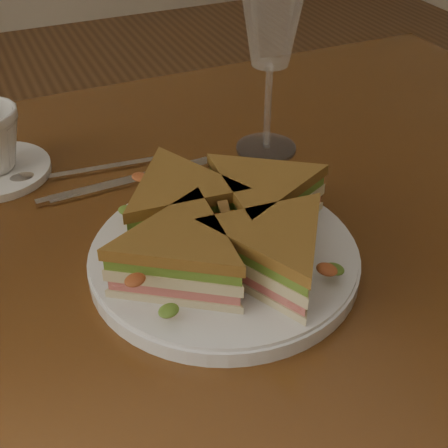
% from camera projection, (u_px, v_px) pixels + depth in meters
% --- Properties ---
extents(table, '(1.20, 0.80, 0.75)m').
position_uv_depth(table, '(192.00, 297.00, 0.73)').
color(table, '#3E210E').
rests_on(table, ground).
extents(plate, '(0.27, 0.27, 0.02)m').
position_uv_depth(plate, '(224.00, 258.00, 0.61)').
color(plate, white).
rests_on(plate, table).
extents(sandwich_wedges, '(0.30, 0.30, 0.06)m').
position_uv_depth(sandwich_wedges, '(224.00, 228.00, 0.59)').
color(sandwich_wedges, beige).
rests_on(sandwich_wedges, plate).
extents(crisps_mound, '(0.09, 0.09, 0.05)m').
position_uv_depth(crisps_mound, '(224.00, 232.00, 0.60)').
color(crisps_mound, '#C45B19').
rests_on(crisps_mound, plate).
extents(spoon, '(0.18, 0.04, 0.01)m').
position_uv_depth(spoon, '(43.00, 178.00, 0.74)').
color(spoon, silver).
rests_on(spoon, table).
extents(knife, '(0.22, 0.02, 0.00)m').
position_uv_depth(knife, '(121.00, 184.00, 0.74)').
color(knife, silver).
rests_on(knife, table).
extents(wine_glass, '(0.08, 0.08, 0.24)m').
position_uv_depth(wine_glass, '(272.00, 18.00, 0.71)').
color(wine_glass, white).
rests_on(wine_glass, table).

